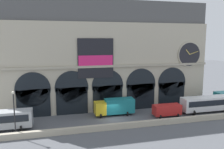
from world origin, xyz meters
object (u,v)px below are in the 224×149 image
Objects in this scene: bus_east at (208,103)px; van_mideast at (167,110)px; street_lamp_quayside at (14,108)px; box_truck_center at (115,106)px.

van_mideast is at bearing -178.31° from bus_east.
street_lamp_quayside is (-35.01, -3.23, 2.63)m from bus_east.
street_lamp_quayside is at bearing -173.49° from van_mideast.
street_lamp_quayside reaches higher than box_truck_center.
bus_east is at bearing -8.76° from box_truck_center.
box_truck_center is 0.68× the size of bus_east.
van_mideast is at bearing -18.41° from box_truck_center.
box_truck_center reaches higher than bus_east.
bus_east is 35.25m from street_lamp_quayside.
street_lamp_quayside is (-16.75, -6.05, 2.71)m from box_truck_center.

